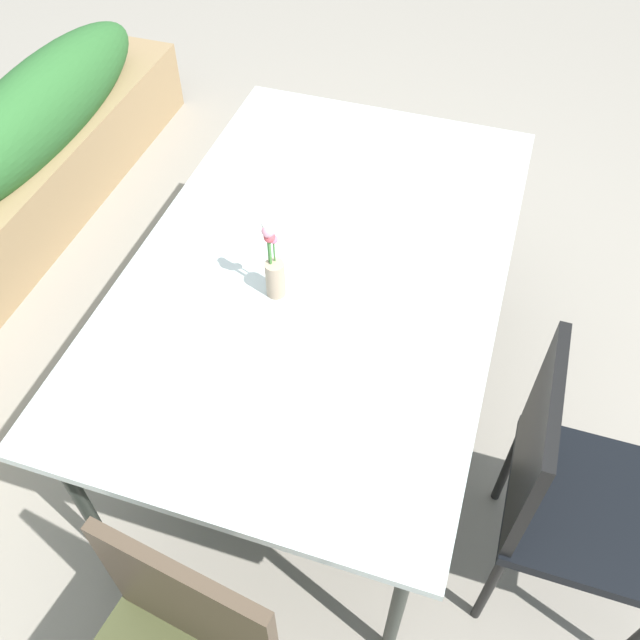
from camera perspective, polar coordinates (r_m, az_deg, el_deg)
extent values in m
plane|color=gray|center=(2.67, -1.52, -5.38)|extent=(12.00, 12.00, 0.00)
cube|color=silver|center=(2.04, 0.00, 4.64)|extent=(1.70, 1.07, 0.03)
cube|color=#232823|center=(2.06, 0.00, 4.13)|extent=(1.67, 1.05, 0.02)
cylinder|color=#232823|center=(1.91, 6.45, -22.79)|extent=(0.04, 0.04, 0.73)
cylinder|color=#232823|center=(2.81, 13.83, 7.51)|extent=(0.04, 0.04, 0.73)
cylinder|color=#232823|center=(2.11, -19.00, -14.57)|extent=(0.04, 0.04, 0.73)
cylinder|color=#232823|center=(2.95, -3.93, 11.28)|extent=(0.04, 0.04, 0.73)
cube|color=#4C3D2D|center=(1.59, -10.85, -22.38)|extent=(0.09, 0.42, 0.42)
cylinder|color=#4C3D2D|center=(2.08, -13.95, -23.82)|extent=(0.03, 0.03, 0.46)
cube|color=black|center=(2.04, 21.82, -14.39)|extent=(0.45, 0.45, 0.04)
cube|color=black|center=(1.81, 17.47, -9.73)|extent=(0.43, 0.03, 0.45)
cylinder|color=black|center=(2.21, 25.18, -22.76)|extent=(0.03, 0.03, 0.44)
cylinder|color=black|center=(2.31, 15.46, -11.56)|extent=(0.03, 0.03, 0.44)
cylinder|color=black|center=(2.13, 13.90, -20.93)|extent=(0.03, 0.03, 0.44)
cylinder|color=tan|center=(1.90, -3.75, 3.45)|extent=(0.05, 0.05, 0.12)
cylinder|color=#47843D|center=(1.83, -4.22, 5.58)|extent=(0.01, 0.01, 0.16)
sphere|color=pink|center=(1.78, -4.36, 7.43)|extent=(0.03, 0.03, 0.03)
cylinder|color=#47843D|center=(1.86, -3.82, 5.39)|extent=(0.01, 0.01, 0.12)
sphere|color=pink|center=(1.82, -3.92, 6.74)|extent=(0.02, 0.02, 0.02)
cylinder|color=#47843D|center=(1.84, -4.13, 5.38)|extent=(0.01, 0.01, 0.14)
sphere|color=#DB4C56|center=(1.80, -4.25, 6.94)|extent=(0.03, 0.03, 0.03)
cylinder|color=#47843D|center=(1.84, -4.32, 5.90)|extent=(0.01, 0.01, 0.17)
sphere|color=white|center=(1.78, -4.48, 7.93)|extent=(0.03, 0.03, 0.03)
ellipsoid|color=#2D662D|center=(3.42, -22.37, 15.93)|extent=(1.53, 0.34, 0.40)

